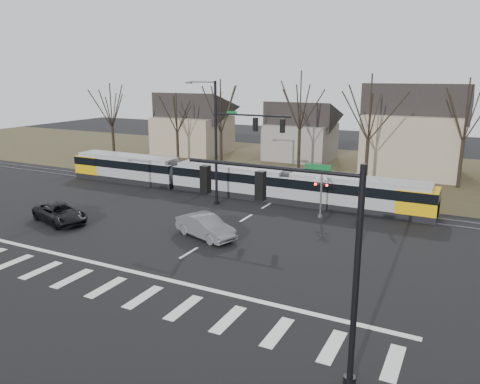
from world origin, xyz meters
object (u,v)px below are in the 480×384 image
at_px(sedan, 206,226).
at_px(rail_crossing_signal, 321,194).
at_px(suv, 60,213).
at_px(tram, 230,178).

relative_size(sedan, rail_crossing_signal, 1.24).
bearing_deg(suv, sedan, -62.88).
bearing_deg(sedan, suv, 119.68).
xyz_separation_m(sedan, suv, (-11.36, -2.05, -0.07)).
relative_size(suv, rail_crossing_signal, 1.38).
bearing_deg(tram, sedan, -69.87).
xyz_separation_m(sedan, rail_crossing_signal, (5.53, 7.88, 1.11)).
height_order(tram, sedan, tram).
height_order(tram, rail_crossing_signal, rail_crossing_signal).
height_order(sedan, suv, sedan).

